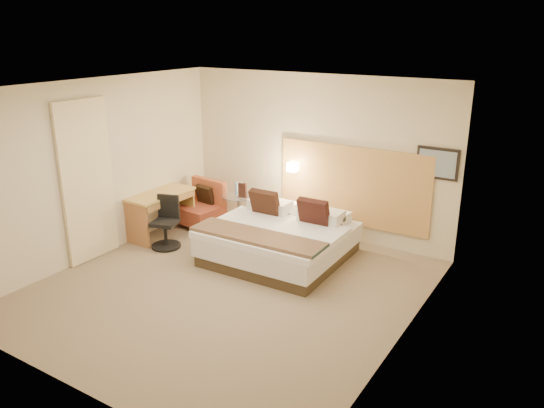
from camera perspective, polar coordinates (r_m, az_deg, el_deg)
The scene contains 20 objects.
floor at distance 7.36m, azimuth -4.77°, elevation -9.11°, with size 4.80×5.00×0.02m, color #806E56.
ceiling at distance 6.56m, azimuth -5.41°, elevation 12.44°, with size 4.80×5.00×0.02m, color white.
wall_back at distance 8.90m, azimuth 4.70°, elevation 5.17°, with size 4.80×0.02×2.70m, color beige.
wall_front at distance 5.20m, azimuth -21.97°, elevation -6.10°, with size 4.80×0.02×2.70m, color beige.
wall_left at distance 8.46m, azimuth -18.27°, elevation 3.59°, with size 0.02×5.00×2.70m, color beige.
wall_right at distance 5.79m, azimuth 14.42°, elevation -2.79°, with size 0.02×5.00×2.70m, color beige.
headboard_panel at distance 8.68m, azimuth 8.61°, elevation 1.94°, with size 2.60×0.04×1.30m, color tan.
art_frame at distance 8.14m, azimuth 17.37°, elevation 4.20°, with size 0.62×0.03×0.47m, color black.
art_canvas at distance 8.12m, azimuth 17.34°, elevation 4.17°, with size 0.54×0.01×0.39m, color #768DA2.
lamp_arm at distance 9.03m, azimuth 2.42°, elevation 4.10°, with size 0.02×0.02×0.12m, color silver.
lamp_shade at distance 8.98m, azimuth 2.23°, elevation 4.02°, with size 0.15×0.15×0.15m, color #FFEDC6.
curtain at distance 8.31m, azimuth -19.26°, elevation 2.28°, with size 0.06×0.90×2.42m, color beige.
bottle_a at distance 9.18m, azimuth -3.83°, elevation 1.67°, with size 0.07×0.07×0.23m, color #92B3E2.
bottle_b at distance 9.19m, azimuth -3.32°, elevation 1.70°, with size 0.07×0.07×0.23m, color #9CDBF2.
menu_folder at distance 9.04m, azimuth -3.18°, elevation 1.49°, with size 0.15×0.06×0.25m, color #321914.
bed at distance 8.13m, azimuth 0.89°, elevation -3.76°, with size 2.03×1.95×0.97m.
lounge_chair at distance 9.55m, azimuth -7.64°, elevation -0.41°, with size 0.84×0.76×0.81m.
side_table at distance 9.24m, azimuth -3.60°, elevation -0.76°, with size 0.62×0.62×0.63m.
desk at distance 9.12m, azimuth -11.79°, elevation 0.20°, with size 0.57×1.21×0.75m.
desk_chair at distance 8.70m, azimuth -11.30°, elevation -2.40°, with size 0.59×0.59×0.83m.
Camera 1 is at (3.95, -5.19, 3.40)m, focal length 35.00 mm.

